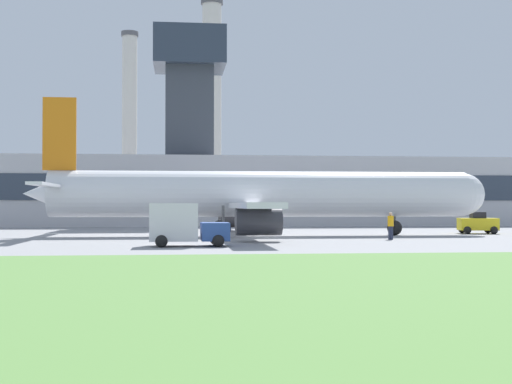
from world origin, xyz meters
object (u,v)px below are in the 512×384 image
at_px(airplane, 256,195).
at_px(ground_crew_person, 391,226).
at_px(pushback_tug, 478,224).
at_px(baggage_truck, 183,225).

distance_m(airplane, ground_crew_person, 10.87).
bearing_deg(pushback_tug, baggage_truck, -147.71).
bearing_deg(airplane, ground_crew_person, -37.57).
relative_size(airplane, pushback_tug, 10.62).
height_order(pushback_tug, baggage_truck, baggage_truck).
xyz_separation_m(pushback_tug, baggage_truck, (-24.12, -15.24, 0.40)).
distance_m(pushback_tug, baggage_truck, 28.54).
height_order(baggage_truck, ground_crew_person, baggage_truck).
xyz_separation_m(pushback_tug, ground_crew_person, (-10.05, -8.89, 0.16)).
distance_m(airplane, pushback_tug, 18.80).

